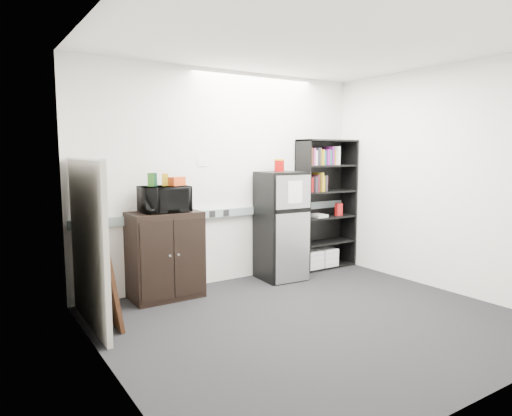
% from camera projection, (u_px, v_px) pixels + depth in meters
% --- Properties ---
extents(floor, '(4.00, 4.00, 0.00)m').
position_uv_depth(floor, '(314.00, 320.00, 4.57)').
color(floor, black).
rests_on(floor, ground).
extents(wall_back, '(4.00, 0.02, 2.70)m').
position_uv_depth(wall_back, '(227.00, 177.00, 5.86)').
color(wall_back, white).
rests_on(wall_back, floor).
extents(wall_right, '(0.02, 3.50, 2.70)m').
position_uv_depth(wall_right, '(444.00, 179.00, 5.48)').
color(wall_right, white).
rests_on(wall_right, floor).
extents(wall_left, '(0.02, 3.50, 2.70)m').
position_uv_depth(wall_left, '(106.00, 197.00, 3.32)').
color(wall_left, white).
rests_on(wall_left, floor).
extents(ceiling, '(4.00, 3.50, 0.02)m').
position_uv_depth(ceiling, '(319.00, 41.00, 4.24)').
color(ceiling, white).
rests_on(ceiling, wall_back).
extents(electrical_raceway, '(3.92, 0.05, 0.10)m').
position_uv_depth(electrical_raceway, '(229.00, 212.00, 5.89)').
color(electrical_raceway, gray).
rests_on(electrical_raceway, wall_back).
extents(wall_note, '(0.14, 0.00, 0.10)m').
position_uv_depth(wall_note, '(203.00, 162.00, 5.64)').
color(wall_note, white).
rests_on(wall_note, wall_back).
extents(bookshelf, '(0.90, 0.34, 1.85)m').
position_uv_depth(bookshelf, '(325.00, 201.00, 6.57)').
color(bookshelf, black).
rests_on(bookshelf, floor).
extents(cubicle_partition, '(0.06, 1.30, 1.62)m').
position_uv_depth(cubicle_partition, '(88.00, 243.00, 4.34)').
color(cubicle_partition, gray).
rests_on(cubicle_partition, floor).
extents(cabinet, '(0.80, 0.53, 1.00)m').
position_uv_depth(cabinet, '(165.00, 255.00, 5.23)').
color(cabinet, black).
rests_on(cabinet, floor).
extents(microwave, '(0.55, 0.38, 0.29)m').
position_uv_depth(microwave, '(164.00, 199.00, 5.14)').
color(microwave, black).
rests_on(microwave, cabinet).
extents(snack_box_a, '(0.08, 0.07, 0.15)m').
position_uv_depth(snack_box_a, '(151.00, 180.00, 5.07)').
color(snack_box_a, '#275A19').
rests_on(snack_box_a, microwave).
extents(snack_box_b, '(0.07, 0.05, 0.15)m').
position_uv_depth(snack_box_b, '(153.00, 180.00, 5.08)').
color(snack_box_b, '#0B331B').
rests_on(snack_box_b, microwave).
extents(snack_box_c, '(0.08, 0.07, 0.14)m').
position_uv_depth(snack_box_c, '(165.00, 180.00, 5.16)').
color(snack_box_c, gold).
rests_on(snack_box_c, microwave).
extents(snack_bag, '(0.20, 0.15, 0.10)m').
position_uv_depth(snack_bag, '(177.00, 181.00, 5.18)').
color(snack_bag, '#BE3D13').
rests_on(snack_bag, microwave).
extents(refrigerator, '(0.57, 0.60, 1.42)m').
position_uv_depth(refrigerator, '(280.00, 226.00, 5.99)').
color(refrigerator, black).
rests_on(refrigerator, floor).
extents(coffee_can, '(0.14, 0.14, 0.18)m').
position_uv_depth(coffee_can, '(279.00, 164.00, 6.04)').
color(coffee_can, '#9C0807').
rests_on(coffee_can, refrigerator).
extents(framed_poster, '(0.16, 0.67, 0.86)m').
position_uv_depth(framed_poster, '(105.00, 281.00, 4.41)').
color(framed_poster, black).
rests_on(framed_poster, floor).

